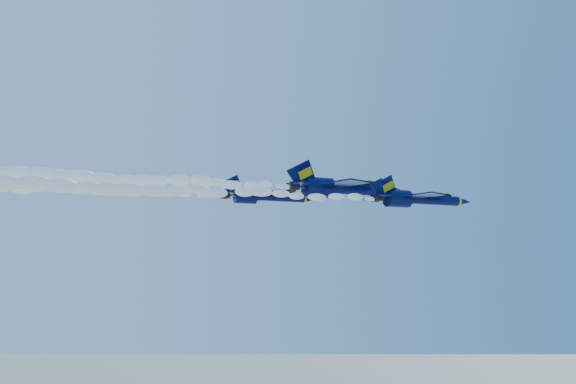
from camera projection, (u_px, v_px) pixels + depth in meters
name	position (u px, v px, depth m)	size (l,w,h in m)	color
jet_lead	(417.00, 199.00, 75.14)	(15.27, 12.53, 5.68)	#060A39
smoke_trail_jet_lead	(163.00, 189.00, 63.68)	(54.16, 2.07, 1.86)	white
jet_second	(342.00, 188.00, 82.59)	(19.53, 16.02, 7.26)	#060A39
smoke_trail_jet_second	(87.00, 177.00, 70.50)	(54.16, 2.65, 2.38)	white
jet_third	(265.00, 196.00, 87.95)	(15.83, 12.99, 5.88)	#060A39
smoke_trail_jet_third	(28.00, 188.00, 76.41)	(54.16, 2.14, 1.93)	white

